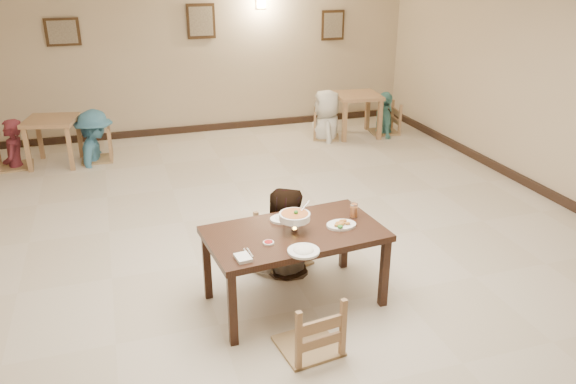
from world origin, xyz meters
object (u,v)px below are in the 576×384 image
object	(u,v)px
bg_table_right	(357,102)
bg_diner_b	(91,110)
chair_far	(283,218)
bg_chair_rr	(385,105)
bg_chair_lr	(94,129)
bg_diner_d	(386,92)
bg_diner_c	(327,90)
bg_chair_rl	(327,112)
chair_near	(309,296)
drink_glass	(354,211)
bg_table_left	(52,127)
curry_warmer	(295,217)
main_table	(295,239)
main_diner	(281,188)
bg_diner_a	(7,120)
bg_chair_ll	(10,134)

from	to	relation	value
bg_table_right	bg_diner_b	size ratio (longest dim) A/B	0.51
chair_far	bg_chair_rr	world-z (taller)	bg_chair_rr
bg_chair_lr	bg_diner_d	size ratio (longest dim) A/B	0.67
bg_diner_c	bg_chair_rl	bearing A→B (deg)	180.00
chair_near	drink_glass	bearing A→B (deg)	-139.78
bg_table_left	bg_diner_c	size ratio (longest dim) A/B	0.50
bg_table_left	bg_diner_d	xyz separation A→B (m)	(5.73, -0.01, 0.16)
curry_warmer	bg_diner_b	bearing A→B (deg)	110.02
chair_near	bg_table_right	bearing A→B (deg)	-125.05
main_table	main_diner	xyz separation A→B (m)	(0.08, 0.66, 0.23)
drink_glass	bg_chair_lr	xyz separation A→B (m)	(-2.39, 4.71, -0.30)
bg_table_right	bg_chair_rr	bearing A→B (deg)	0.89
drink_glass	bg_chair_rr	distance (m)	5.43
chair_near	drink_glass	xyz separation A→B (m)	(0.74, 0.80, 0.30)
chair_near	bg_chair_lr	xyz separation A→B (m)	(-1.65, 5.51, 0.00)
main_diner	drink_glass	world-z (taller)	main_diner
bg_diner_c	bg_table_right	bearing A→B (deg)	99.98
bg_table_right	bg_diner_a	size ratio (longest dim) A/B	0.56
main_diner	bg_chair_rl	world-z (taller)	main_diner
bg_chair_rr	bg_diner_d	xyz separation A→B (m)	(-0.00, -0.00, 0.24)
main_diner	bg_table_left	size ratio (longest dim) A/B	2.04
chair_far	drink_glass	bearing A→B (deg)	-68.52
curry_warmer	bg_table_left	size ratio (longest dim) A/B	0.36
drink_glass	bg_table_left	xyz separation A→B (m)	(-3.00, 4.70, -0.20)
bg_diner_c	chair_near	bearing A→B (deg)	-10.12
chair_far	bg_chair_lr	xyz separation A→B (m)	(-1.89, 4.06, 0.00)
bg_table_left	bg_diner_c	xyz separation A→B (m)	(4.58, 0.00, 0.27)
chair_near	main_diner	world-z (taller)	main_diner
bg_chair_rl	bg_chair_lr	bearing A→B (deg)	111.08
bg_chair_rl	bg_diner_a	xyz separation A→B (m)	(-5.19, 0.04, 0.28)
bg_chair_rr	bg_diner_c	distance (m)	1.20
main_diner	bg_diner_b	size ratio (longest dim) A/B	1.08
bg_diner_d	bg_chair_rl	bearing A→B (deg)	104.62
drink_glass	bg_table_left	bearing A→B (deg)	122.54
bg_chair_ll	bg_chair_rr	xyz separation A→B (m)	(6.34, -0.06, -0.00)
curry_warmer	bg_chair_ll	xyz separation A→B (m)	(-2.97, 4.87, -0.36)
bg_table_right	bg_chair_rr	xyz separation A→B (m)	(0.57, 0.01, -0.11)
bg_chair_ll	bg_diner_b	size ratio (longest dim) A/B	0.65
curry_warmer	bg_diner_b	size ratio (longest dim) A/B	0.19
bg_table_left	bg_chair_rl	world-z (taller)	bg_chair_rl
main_table	bg_diner_b	distance (m)	5.13
main_table	bg_diner_b	bearing A→B (deg)	104.58
bg_table_left	main_table	bearing A→B (deg)	-63.74
bg_chair_rl	bg_table_left	bearing A→B (deg)	111.16
main_diner	chair_near	bearing A→B (deg)	95.59
bg_chair_ll	drink_glass	bearing A→B (deg)	-148.51
bg_chair_lr	bg_chair_rr	distance (m)	5.12
bg_chair_rl	bg_diner_d	xyz separation A→B (m)	(1.15, -0.02, 0.29)
drink_glass	bg_table_right	world-z (taller)	drink_glass
main_table	bg_diner_d	world-z (taller)	bg_diner_d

